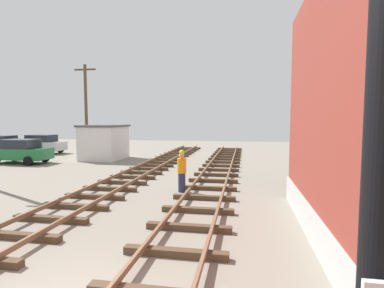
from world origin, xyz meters
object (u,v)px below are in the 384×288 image
at_px(parked_car_white, 0,145).
at_px(utility_pole_far, 86,110).
at_px(parked_car_silver, 42,144).
at_px(parked_car_green, 21,151).
at_px(track_worker_foreground, 182,171).
at_px(control_hut, 104,142).

xyz_separation_m(parked_car_white, utility_pole_far, (8.81, -0.71, 3.09)).
bearing_deg(utility_pole_far, parked_car_silver, 156.95).
height_order(parked_car_green, parked_car_silver, same).
distance_m(parked_car_white, track_worker_foreground, 21.62).
bearing_deg(utility_pole_far, parked_car_white, 175.38).
bearing_deg(track_worker_foreground, control_hut, 130.72).
xyz_separation_m(parked_car_green, parked_car_white, (-5.47, 4.13, 0.00)).
xyz_separation_m(parked_car_silver, parked_car_white, (-2.79, -1.85, 0.00)).
distance_m(parked_car_green, utility_pole_far, 5.69).
distance_m(control_hut, utility_pole_far, 3.05).
bearing_deg(control_hut, utility_pole_far, 175.22).
relative_size(parked_car_green, parked_car_white, 1.00).
xyz_separation_m(parked_car_green, utility_pole_far, (3.35, 3.42, 3.09)).
bearing_deg(parked_car_white, control_hut, -4.64).
relative_size(parked_car_silver, track_worker_foreground, 2.25).
xyz_separation_m(parked_car_silver, utility_pole_far, (6.02, -2.56, 3.09)).
height_order(parked_car_green, track_worker_foreground, track_worker_foreground).
xyz_separation_m(control_hut, parked_car_silver, (-7.61, 2.69, -0.49)).
xyz_separation_m(control_hut, utility_pole_far, (-1.59, 0.13, 2.60)).
bearing_deg(track_worker_foreground, parked_car_green, 154.04).
bearing_deg(parked_car_green, utility_pole_far, 45.64).
bearing_deg(utility_pole_far, track_worker_foreground, -44.74).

